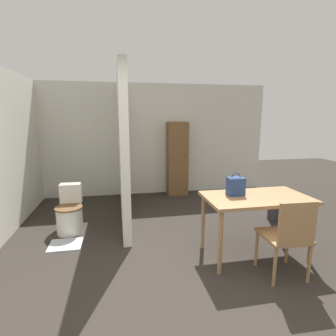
% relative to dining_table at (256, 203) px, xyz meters
% --- Properties ---
extents(ground_plane, '(16.00, 16.00, 0.00)m').
position_rel_dining_table_xyz_m(ground_plane, '(-1.00, -1.01, -0.71)').
color(ground_plane, '#2D2823').
extents(wall_back, '(5.60, 0.12, 2.50)m').
position_rel_dining_table_xyz_m(wall_back, '(-1.00, 3.15, 0.54)').
color(wall_back, silver).
rests_on(wall_back, ground_plane).
extents(partition_wall, '(0.12, 2.57, 2.50)m').
position_rel_dining_table_xyz_m(partition_wall, '(-1.58, 1.80, 0.54)').
color(partition_wall, silver).
rests_on(partition_wall, ground_plane).
extents(dining_table, '(1.29, 0.73, 0.80)m').
position_rel_dining_table_xyz_m(dining_table, '(0.00, 0.00, 0.00)').
color(dining_table, '#997047').
rests_on(dining_table, ground_plane).
extents(wooden_chair, '(0.48, 0.48, 0.92)m').
position_rel_dining_table_xyz_m(wooden_chair, '(0.10, -0.51, -0.20)').
color(wooden_chair, '#997047').
rests_on(wooden_chair, ground_plane).
extents(toilet, '(0.41, 0.56, 0.72)m').
position_rel_dining_table_xyz_m(toilet, '(-2.44, 1.22, -0.42)').
color(toilet, silver).
rests_on(toilet, ground_plane).
extents(handbag, '(0.20, 0.14, 0.29)m').
position_rel_dining_table_xyz_m(handbag, '(-0.24, 0.09, 0.20)').
color(handbag, navy).
rests_on(handbag, dining_table).
extents(wooden_cabinet, '(0.45, 0.39, 1.66)m').
position_rel_dining_table_xyz_m(wooden_cabinet, '(-0.35, 2.88, 0.12)').
color(wooden_cabinet, brown).
rests_on(wooden_cabinet, ground_plane).
extents(bath_mat, '(0.44, 0.38, 0.01)m').
position_rel_dining_table_xyz_m(bath_mat, '(-2.44, 0.75, -0.70)').
color(bath_mat, '#B2BCC6').
rests_on(bath_mat, ground_plane).
extents(space_heater, '(0.30, 0.22, 0.54)m').
position_rel_dining_table_xyz_m(space_heater, '(1.03, 0.99, -0.44)').
color(space_heater, '#2D2D33').
rests_on(space_heater, ground_plane).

